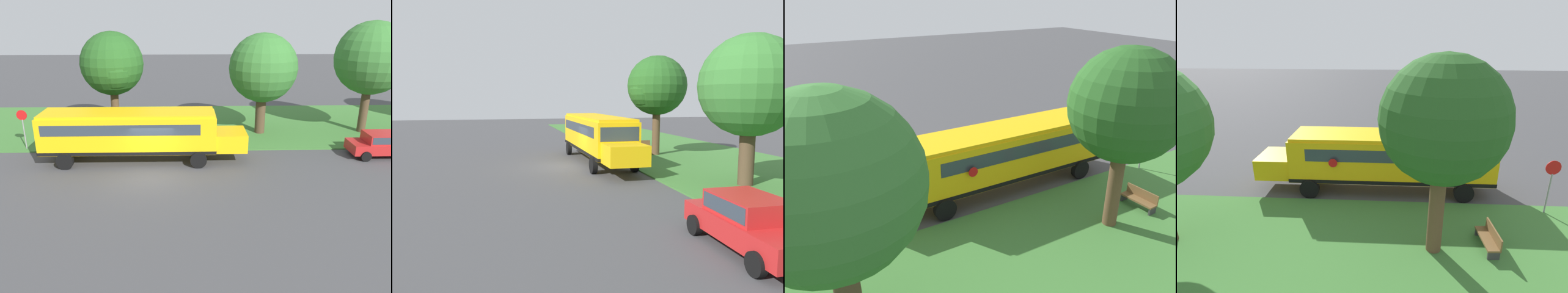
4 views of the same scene
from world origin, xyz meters
TOP-DOWN VIEW (x-y plane):
  - ground_plane at (0.00, 0.00)m, footprint 120.00×120.00m
  - grass_verge at (-10.00, 0.00)m, footprint 12.00×80.00m
  - school_bus at (-2.43, -1.20)m, footprint 2.84×12.42m
  - oak_tree_beside_bus at (-7.40, -3.12)m, footprint 4.44×4.44m
  - oak_tree_roadside_mid at (-7.60, 7.48)m, footprint 4.93×4.93m
  - stop_sign at (-4.60, -8.76)m, footprint 0.08×0.68m
  - park_bench at (-7.29, -5.38)m, footprint 1.62×0.58m

SIDE VIEW (x-z plane):
  - ground_plane at x=0.00m, z-range 0.00..0.00m
  - grass_verge at x=-10.00m, z-range 0.00..0.08m
  - park_bench at x=-7.29m, z-range 0.01..0.93m
  - stop_sign at x=-4.60m, z-range 0.37..3.11m
  - school_bus at x=-2.43m, z-range 0.34..3.50m
  - oak_tree_roadside_mid at x=-7.60m, z-range 1.25..8.66m
  - oak_tree_beside_bus at x=-7.40m, z-range 1.44..8.97m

